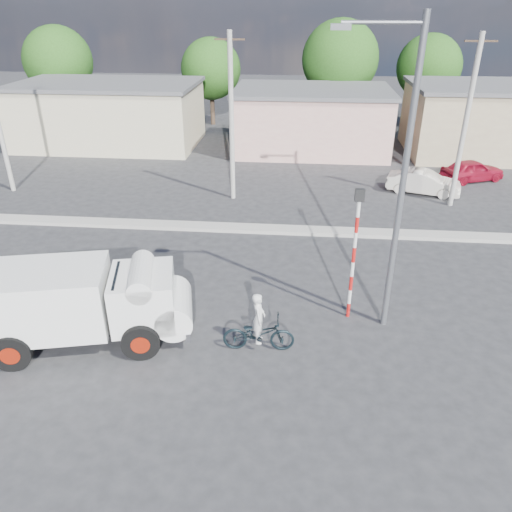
# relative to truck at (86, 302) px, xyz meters

# --- Properties ---
(ground_plane) EXTENTS (120.00, 120.00, 0.00)m
(ground_plane) POSITION_rel_truck_xyz_m (4.58, 0.53, -1.37)
(ground_plane) COLOR #2A2A2C
(ground_plane) RESTS_ON ground
(median) EXTENTS (40.00, 0.80, 0.16)m
(median) POSITION_rel_truck_xyz_m (4.58, 8.53, -1.29)
(median) COLOR #99968E
(median) RESTS_ON ground
(truck) EXTENTS (6.31, 3.47, 2.47)m
(truck) POSITION_rel_truck_xyz_m (0.00, 0.00, 0.00)
(truck) COLOR black
(truck) RESTS_ON ground
(bicycle) EXTENTS (2.12, 0.84, 1.10)m
(bicycle) POSITION_rel_truck_xyz_m (5.03, 0.05, -0.82)
(bicycle) COLOR black
(bicycle) RESTS_ON ground
(cyclist) EXTENTS (0.41, 0.60, 1.59)m
(cyclist) POSITION_rel_truck_xyz_m (5.03, 0.05, -0.58)
(cyclist) COLOR silver
(cyclist) RESTS_ON ground
(car_cream) EXTENTS (3.97, 2.34, 1.24)m
(car_cream) POSITION_rel_truck_xyz_m (12.52, 14.14, -0.75)
(car_cream) COLOR silver
(car_cream) RESTS_ON ground
(car_red) EXTENTS (3.86, 2.68, 1.22)m
(car_red) POSITION_rel_truck_xyz_m (15.69, 16.55, -0.76)
(car_red) COLOR maroon
(car_red) RESTS_ON ground
(traffic_pole) EXTENTS (0.28, 0.18, 4.36)m
(traffic_pole) POSITION_rel_truck_xyz_m (7.78, 2.03, 1.23)
(traffic_pole) COLOR red
(traffic_pole) RESTS_ON ground
(streetlight) EXTENTS (2.34, 0.22, 9.00)m
(streetlight) POSITION_rel_truck_xyz_m (8.72, 1.73, 3.59)
(streetlight) COLOR slate
(streetlight) RESTS_ON ground
(building_row) EXTENTS (37.80, 7.30, 4.44)m
(building_row) POSITION_rel_truck_xyz_m (5.68, 22.53, 0.76)
(building_row) COLOR beige
(building_row) RESTS_ON ground
(tree_row) EXTENTS (34.13, 7.32, 8.10)m
(tree_row) POSITION_rel_truck_xyz_m (2.31, 29.14, 3.46)
(tree_row) COLOR #38281E
(tree_row) RESTS_ON ground
(utility_poles) EXTENTS (35.40, 0.24, 8.00)m
(utility_poles) POSITION_rel_truck_xyz_m (7.83, 12.53, 2.70)
(utility_poles) COLOR #99968E
(utility_poles) RESTS_ON ground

